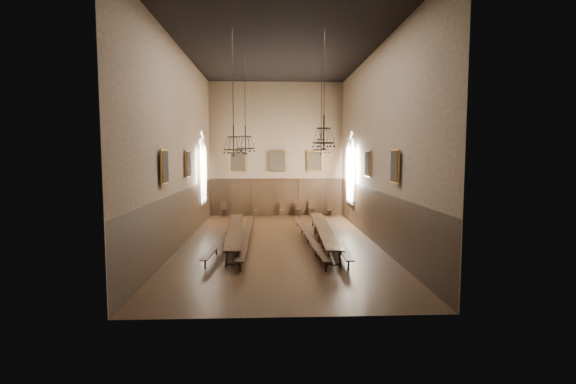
{
  "coord_description": "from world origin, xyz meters",
  "views": [
    {
      "loc": [
        -0.4,
        -19.32,
        4.15
      ],
      "look_at": [
        0.47,
        1.5,
        2.28
      ],
      "focal_mm": 26.0,
      "sensor_mm": 36.0,
      "label": 1
    }
  ],
  "objects": [
    {
      "name": "table_left",
      "position": [
        -2.08,
        -0.02,
        0.36
      ],
      "size": [
        1.22,
        9.19,
        0.71
      ],
      "rotation": [
        0.0,
        0.0,
        0.06
      ],
      "color": "black",
      "rests_on": "floor"
    },
    {
      "name": "chair_6",
      "position": [
        2.4,
        8.58,
        0.31
      ],
      "size": [
        0.46,
        0.46,
        1.03
      ],
      "rotation": [
        0.0,
        0.0,
        0.0
      ],
      "color": "black",
      "rests_on": "floor"
    },
    {
      "name": "portrait_right_0",
      "position": [
        4.38,
        1.0,
        3.7
      ],
      "size": [
        0.12,
        1.0,
        1.3
      ],
      "color": "#B0772A",
      "rests_on": "wall_right"
    },
    {
      "name": "chandelier_back_right",
      "position": [
        2.23,
        2.27,
        4.72
      ],
      "size": [
        0.82,
        0.82,
        4.75
      ],
      "color": "black",
      "rests_on": "ceiling"
    },
    {
      "name": "wainscot_panelling",
      "position": [
        0.0,
        0.0,
        1.25
      ],
      "size": [
        9.0,
        18.0,
        2.5
      ],
      "primitive_type": null,
      "color": "black",
      "rests_on": "floor"
    },
    {
      "name": "chandelier_front_left",
      "position": [
        -1.85,
        -2.75,
        4.69
      ],
      "size": [
        0.79,
        0.79,
        4.8
      ],
      "color": "black",
      "rests_on": "ceiling"
    },
    {
      "name": "chair_4",
      "position": [
        0.42,
        8.5,
        0.27
      ],
      "size": [
        0.48,
        0.48,
        0.91
      ],
      "rotation": [
        0.0,
        0.0,
        -0.22
      ],
      "color": "black",
      "rests_on": "floor"
    },
    {
      "name": "ceiling",
      "position": [
        0.0,
        0.0,
        9.01
      ],
      "size": [
        9.0,
        18.0,
        0.02
      ],
      "primitive_type": "cube",
      "color": "black",
      "rests_on": "ground"
    },
    {
      "name": "portrait_right_1",
      "position": [
        4.38,
        -3.5,
        3.7
      ],
      "size": [
        0.12,
        1.0,
        1.3
      ],
      "color": "#B0772A",
      "rests_on": "wall_right"
    },
    {
      "name": "chair_7",
      "position": [
        3.6,
        8.56,
        0.26
      ],
      "size": [
        0.49,
        0.49,
        0.87
      ],
      "rotation": [
        0.0,
        0.0,
        -0.33
      ],
      "color": "black",
      "rests_on": "floor"
    },
    {
      "name": "portrait_back_1",
      "position": [
        0.0,
        8.88,
        3.7
      ],
      "size": [
        1.1,
        0.12,
        1.4
      ],
      "color": "#B0772A",
      "rests_on": "wall_back"
    },
    {
      "name": "wall_back",
      "position": [
        0.0,
        9.01,
        4.5
      ],
      "size": [
        9.0,
        0.02,
        9.0
      ],
      "primitive_type": "cube",
      "color": "#7B644B",
      "rests_on": "ground"
    },
    {
      "name": "portrait_left_1",
      "position": [
        -4.38,
        -3.5,
        3.7
      ],
      "size": [
        0.12,
        1.0,
        1.3
      ],
      "color": "#B0772A",
      "rests_on": "wall_left"
    },
    {
      "name": "chair_0",
      "position": [
        -3.52,
        8.57,
        0.31
      ],
      "size": [
        0.54,
        0.54,
        1.02
      ],
      "rotation": [
        0.0,
        0.0,
        0.23
      ],
      "color": "black",
      "rests_on": "floor"
    },
    {
      "name": "wall_right",
      "position": [
        4.51,
        0.0,
        4.5
      ],
      "size": [
        0.02,
        18.0,
        9.0
      ],
      "primitive_type": "cube",
      "color": "#7B644B",
      "rests_on": "ground"
    },
    {
      "name": "bench_left_inner",
      "position": [
        -1.55,
        0.03,
        0.3
      ],
      "size": [
        0.43,
        10.44,
        0.47
      ],
      "rotation": [
        0.0,
        0.0,
        0.01
      ],
      "color": "black",
      "rests_on": "floor"
    },
    {
      "name": "bench_right_inner",
      "position": [
        1.34,
        -0.16,
        0.3
      ],
      "size": [
        0.76,
        10.31,
        0.46
      ],
      "rotation": [
        0.0,
        0.0,
        0.04
      ],
      "color": "black",
      "rests_on": "floor"
    },
    {
      "name": "chandelier_back_left",
      "position": [
        -1.67,
        2.0,
        4.75
      ],
      "size": [
        0.94,
        0.94,
        4.7
      ],
      "color": "black",
      "rests_on": "ceiling"
    },
    {
      "name": "chair_5",
      "position": [
        1.43,
        8.5,
        0.31
      ],
      "size": [
        0.48,
        0.48,
        1.02
      ],
      "rotation": [
        0.0,
        0.0,
        -0.06
      ],
      "color": "black",
      "rests_on": "floor"
    },
    {
      "name": "portrait_back_2",
      "position": [
        2.6,
        8.88,
        3.7
      ],
      "size": [
        1.1,
        0.12,
        1.4
      ],
      "color": "#B0772A",
      "rests_on": "wall_back"
    },
    {
      "name": "table_right",
      "position": [
        2.08,
        -0.03,
        0.37
      ],
      "size": [
        1.02,
        9.6,
        0.75
      ],
      "rotation": [
        0.0,
        0.0,
        -0.04
      ],
      "color": "black",
      "rests_on": "floor"
    },
    {
      "name": "floor",
      "position": [
        0.0,
        0.0,
        -0.01
      ],
      "size": [
        9.0,
        18.0,
        0.02
      ],
      "primitive_type": "cube",
      "color": "black",
      "rests_on": "ground"
    },
    {
      "name": "chair_2",
      "position": [
        -1.38,
        8.57,
        0.26
      ],
      "size": [
        0.41,
        0.41,
        0.87
      ],
      "rotation": [
        0.0,
        0.0,
        -0.08
      ],
      "color": "black",
      "rests_on": "floor"
    },
    {
      "name": "window_right",
      "position": [
        4.43,
        5.5,
        3.4
      ],
      "size": [
        0.2,
        2.2,
        4.6
      ],
      "primitive_type": null,
      "color": "white",
      "rests_on": "wall_right"
    },
    {
      "name": "chandelier_front_right",
      "position": [
        1.7,
        -2.89,
        4.9
      ],
      "size": [
        0.88,
        0.88,
        4.55
      ],
      "color": "black",
      "rests_on": "ceiling"
    },
    {
      "name": "portrait_left_0",
      "position": [
        -4.38,
        1.0,
        3.7
      ],
      "size": [
        0.12,
        1.0,
        1.3
      ],
      "color": "#B0772A",
      "rests_on": "wall_left"
    },
    {
      "name": "wall_front",
      "position": [
        0.0,
        -9.01,
        4.5
      ],
      "size": [
        9.0,
        0.02,
        9.0
      ],
      "primitive_type": "cube",
      "color": "#7B644B",
      "rests_on": "ground"
    },
    {
      "name": "portrait_back_0",
      "position": [
        -2.6,
        8.88,
        3.7
      ],
      "size": [
        1.1,
        0.12,
        1.4
      ],
      "color": "#B0772A",
      "rests_on": "wall_back"
    },
    {
      "name": "bench_left_outer",
      "position": [
        -2.52,
        -0.14,
        0.26
      ],
      "size": [
        0.89,
        9.1,
        0.41
      ],
      "rotation": [
        0.0,
        0.0,
        -0.07
      ],
      "color": "black",
      "rests_on": "floor"
    },
    {
      "name": "bench_right_outer",
      "position": [
        2.65,
        -0.01,
        0.3
      ],
      "size": [
        0.88,
        10.36,
        0.47
      ],
      "rotation": [
        0.0,
        0.0,
        -0.06
      ],
      "color": "black",
      "rests_on": "floor"
    },
    {
      "name": "window_left",
      "position": [
        -4.43,
        5.5,
        3.4
      ],
      "size": [
        0.2,
        2.2,
        4.6
      ],
      "primitive_type": null,
      "color": "white",
      "rests_on": "wall_left"
    },
    {
      "name": "wall_left",
      "position": [
        -4.51,
        0.0,
        4.5
      ],
      "size": [
        0.02,
        18.0,
        9.0
      ],
      "primitive_type": "cube",
      "color": "#7B644B",
      "rests_on": "ground"
    }
  ]
}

